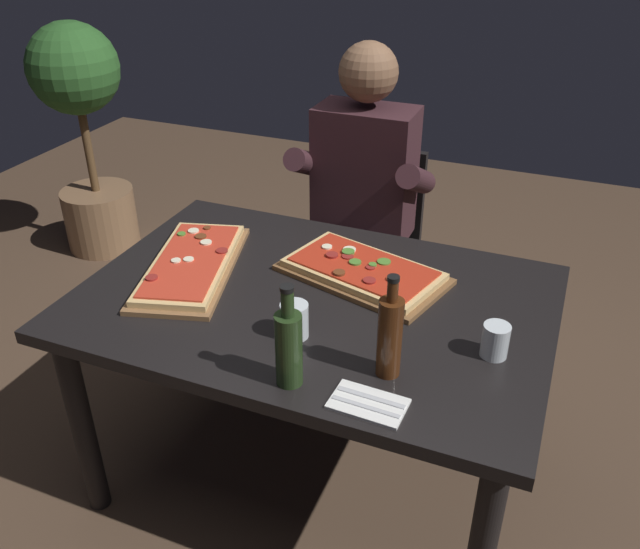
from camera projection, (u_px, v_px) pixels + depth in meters
name	position (u px, v px, depth m)	size (l,w,h in m)	color
ground_plane	(315.00, 471.00, 2.37)	(6.40, 6.40, 0.00)	#4C3828
dining_table	(314.00, 323.00, 2.04)	(1.40, 0.96, 0.74)	black
pizza_rectangular_front	(363.00, 271.00, 2.08)	(0.57, 0.41, 0.05)	brown
pizza_rectangular_left	(191.00, 264.00, 2.12)	(0.40, 0.61, 0.05)	brown
wine_bottle_dark	(289.00, 346.00, 1.59)	(0.07, 0.07, 0.28)	#233819
oil_bottle_amber	(390.00, 335.00, 1.62)	(0.06, 0.06, 0.28)	#47230F
tumbler_near_camera	(495.00, 342.00, 1.72)	(0.07, 0.07, 0.09)	silver
tumbler_far_side	(294.00, 322.00, 1.80)	(0.08, 0.08, 0.10)	silver
napkin_cutlery_set	(368.00, 404.00, 1.57)	(0.18, 0.12, 0.01)	white
diner_chair	(368.00, 242.00, 2.84)	(0.44, 0.44, 0.87)	black
seated_diner	(360.00, 198.00, 2.61)	(0.53, 0.41, 1.33)	#23232D
potted_plant_corner	(84.00, 125.00, 3.49)	(0.46, 0.46, 1.24)	#846042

